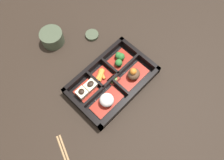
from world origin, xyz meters
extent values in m
plane|color=black|center=(0.00, 0.00, 0.00)|extent=(3.00, 3.00, 0.00)
cube|color=black|center=(0.00, 0.00, 0.01)|extent=(0.31, 0.19, 0.01)
cube|color=black|center=(0.00, -0.09, 0.02)|extent=(0.31, 0.01, 0.04)
cube|color=black|center=(0.00, 0.09, 0.02)|extent=(0.31, 0.01, 0.04)
cube|color=black|center=(-0.15, 0.00, 0.02)|extent=(0.01, 0.19, 0.04)
cube|color=black|center=(0.15, 0.00, 0.02)|extent=(0.01, 0.19, 0.04)
cube|color=black|center=(0.00, 0.00, 0.02)|extent=(0.28, 0.01, 0.04)
cube|color=black|center=(-0.03, -0.04, 0.02)|extent=(0.01, 0.09, 0.04)
cube|color=black|center=(0.04, -0.04, 0.02)|extent=(0.01, 0.09, 0.04)
cube|color=black|center=(0.00, 0.04, 0.02)|extent=(0.01, 0.08, 0.04)
cube|color=maroon|center=(-0.07, 0.04, 0.01)|extent=(0.12, 0.06, 0.01)
ellipsoid|color=brown|center=(-0.07, 0.04, 0.03)|extent=(0.05, 0.04, 0.03)
sphere|color=orange|center=(-0.07, 0.04, 0.05)|extent=(0.02, 0.02, 0.02)
cube|color=maroon|center=(0.07, 0.04, 0.01)|extent=(0.12, 0.06, 0.01)
ellipsoid|color=silver|center=(0.07, 0.04, 0.03)|extent=(0.05, 0.05, 0.04)
cube|color=maroon|center=(-0.08, -0.04, 0.01)|extent=(0.09, 0.06, 0.01)
sphere|color=#2D6B2D|center=(-0.07, -0.03, 0.03)|extent=(0.03, 0.03, 0.03)
sphere|color=#2D6B2D|center=(-0.09, -0.05, 0.03)|extent=(0.03, 0.03, 0.03)
sphere|color=#2D6B2D|center=(-0.09, -0.06, 0.03)|extent=(0.02, 0.02, 0.02)
sphere|color=#2D6B2D|center=(-0.09, -0.04, 0.03)|extent=(0.03, 0.03, 0.03)
cube|color=maroon|center=(0.01, -0.04, 0.01)|extent=(0.05, 0.06, 0.01)
cylinder|color=orange|center=(0.01, -0.04, 0.02)|extent=(0.05, 0.03, 0.01)
cylinder|color=orange|center=(0.01, -0.05, 0.02)|extent=(0.05, 0.03, 0.02)
cylinder|color=orange|center=(0.01, -0.04, 0.02)|extent=(0.03, 0.03, 0.01)
cylinder|color=orange|center=(0.01, -0.05, 0.02)|extent=(0.04, 0.03, 0.01)
cylinder|color=orange|center=(0.01, -0.04, 0.02)|extent=(0.02, 0.03, 0.01)
cube|color=maroon|center=(0.09, -0.04, 0.01)|extent=(0.07, 0.06, 0.01)
cube|color=beige|center=(0.07, -0.04, 0.02)|extent=(0.04, 0.03, 0.02)
ellipsoid|color=black|center=(0.07, -0.04, 0.04)|extent=(0.03, 0.02, 0.01)
cube|color=beige|center=(0.11, -0.04, 0.03)|extent=(0.03, 0.03, 0.02)
ellipsoid|color=black|center=(0.11, -0.04, 0.04)|extent=(0.02, 0.02, 0.01)
cube|color=maroon|center=(-0.01, 0.00, 0.01)|extent=(0.04, 0.03, 0.01)
cylinder|color=#75A84C|center=(-0.01, 0.00, 0.02)|extent=(0.02, 0.02, 0.00)
cylinder|color=#75A84C|center=(-0.01, 0.00, 0.02)|extent=(0.02, 0.02, 0.01)
cylinder|color=#75A84C|center=(0.00, 0.00, 0.02)|extent=(0.02, 0.02, 0.00)
cylinder|color=#424C38|center=(0.03, -0.29, 0.03)|extent=(0.09, 0.09, 0.05)
cylinder|color=#597A38|center=(0.03, -0.29, 0.05)|extent=(0.07, 0.07, 0.01)
cylinder|color=#424C38|center=(-0.09, -0.20, 0.01)|extent=(0.05, 0.05, 0.01)
cylinder|color=black|center=(-0.09, -0.20, 0.01)|extent=(0.04, 0.04, 0.00)
camera|label=1|loc=(0.23, 0.22, 0.73)|focal=35.00mm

